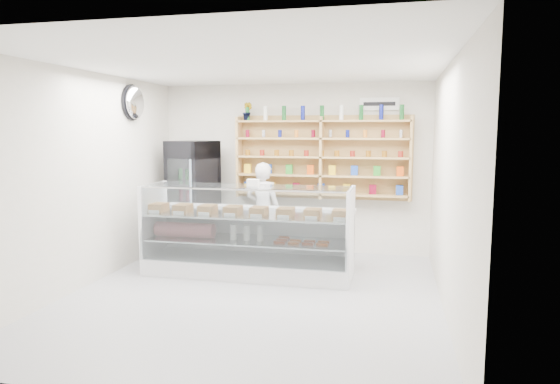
# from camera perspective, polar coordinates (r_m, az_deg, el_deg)

# --- Properties ---
(room) EXTENTS (5.00, 5.00, 5.00)m
(room) POSITION_cam_1_polar(r_m,az_deg,el_deg) (5.98, -3.22, 0.98)
(room) COLOR #9F9FA4
(room) RESTS_ON ground
(display_counter) EXTENTS (2.92, 0.87, 1.27)m
(display_counter) POSITION_cam_1_polar(r_m,az_deg,el_deg) (7.11, -3.66, -6.63)
(display_counter) COLOR white
(display_counter) RESTS_ON floor
(shop_worker) EXTENTS (0.59, 0.42, 1.53)m
(shop_worker) POSITION_cam_1_polar(r_m,az_deg,el_deg) (7.97, -1.93, -2.08)
(shop_worker) COLOR silver
(shop_worker) RESTS_ON floor
(drinks_cooler) EXTENTS (0.84, 0.83, 1.86)m
(drinks_cooler) POSITION_cam_1_polar(r_m,az_deg,el_deg) (8.40, -9.89, -0.56)
(drinks_cooler) COLOR black
(drinks_cooler) RESTS_ON floor
(wall_shelving) EXTENTS (2.84, 0.28, 1.33)m
(wall_shelving) POSITION_cam_1_polar(r_m,az_deg,el_deg) (8.15, 4.76, 3.95)
(wall_shelving) COLOR tan
(wall_shelving) RESTS_ON back_wall
(potted_plant) EXTENTS (0.19, 0.17, 0.30)m
(potted_plant) POSITION_cam_1_polar(r_m,az_deg,el_deg) (8.41, -3.75, 9.17)
(potted_plant) COLOR #1E6626
(potted_plant) RESTS_ON wall_shelving
(security_mirror) EXTENTS (0.15, 0.50, 0.50)m
(security_mirror) POSITION_cam_1_polar(r_m,az_deg,el_deg) (7.91, -16.25, 9.81)
(security_mirror) COLOR silver
(security_mirror) RESTS_ON left_wall
(wall_sign) EXTENTS (0.62, 0.03, 0.20)m
(wall_sign) POSITION_cam_1_polar(r_m,az_deg,el_deg) (8.20, 11.29, 9.84)
(wall_sign) COLOR white
(wall_sign) RESTS_ON back_wall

